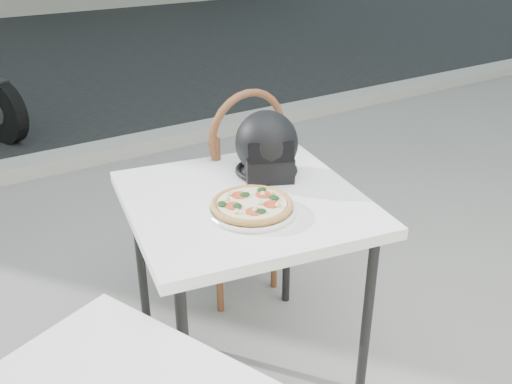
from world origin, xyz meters
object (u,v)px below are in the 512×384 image
pizza (252,204)px  helmet (267,147)px  cafe_table_main (245,215)px  cafe_chair_main (236,184)px  plate (252,210)px

pizza → helmet: 0.36m
cafe_table_main → cafe_chair_main: (0.26, 0.51, -0.14)m
cafe_table_main → pizza: pizza is taller
plate → helmet: helmet is taller
cafe_table_main → plate: size_ratio=2.96×
plate → cafe_chair_main: size_ratio=0.31×
cafe_table_main → cafe_chair_main: cafe_chair_main is taller
helmet → cafe_chair_main: cafe_chair_main is taller
cafe_chair_main → pizza: bearing=60.1°
plate → helmet: (0.24, 0.26, 0.11)m
helmet → pizza: bearing=-107.8°
plate → helmet: 0.37m
pizza → helmet: bearing=47.6°
pizza → helmet: helmet is taller
cafe_table_main → helmet: (0.20, 0.14, 0.20)m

